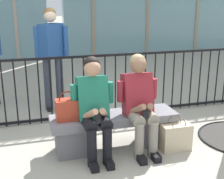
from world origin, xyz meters
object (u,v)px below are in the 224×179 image
at_px(seated_person_with_phone, 94,105).
at_px(seated_person_companion, 140,101).
at_px(stone_bench, 114,128).
at_px(shopping_bag, 176,137).
at_px(bystander_at_railing, 52,52).
at_px(handbag_on_bench, 68,109).

xyz_separation_m(seated_person_with_phone, seated_person_companion, (0.57, 0.00, 0.00)).
bearing_deg(seated_person_with_phone, stone_bench, 24.19).
xyz_separation_m(shopping_bag, bystander_at_railing, (-1.31, 1.95, 0.83)).
xyz_separation_m(seated_person_with_phone, bystander_at_railing, (-0.29, 1.80, 0.35)).
xyz_separation_m(stone_bench, handbag_on_bench, (-0.58, -0.01, 0.31)).
relative_size(handbag_on_bench, bystander_at_railing, 0.21).
bearing_deg(stone_bench, seated_person_companion, -24.19).
bearing_deg(shopping_bag, handbag_on_bench, 168.08).
height_order(seated_person_with_phone, handbag_on_bench, seated_person_with_phone).
xyz_separation_m(seated_person_companion, bystander_at_railing, (-0.87, 1.80, 0.35)).
bearing_deg(bystander_at_railing, seated_person_companion, -64.25).
bearing_deg(handbag_on_bench, seated_person_companion, -7.80).
relative_size(stone_bench, seated_person_companion, 1.32).
height_order(seated_person_companion, bystander_at_railing, bystander_at_railing).
relative_size(seated_person_with_phone, handbag_on_bench, 3.34).
distance_m(shopping_bag, bystander_at_railing, 2.49).
height_order(stone_bench, seated_person_with_phone, seated_person_with_phone).
height_order(seated_person_with_phone, shopping_bag, seated_person_with_phone).
relative_size(seated_person_companion, shopping_bag, 2.69).
height_order(handbag_on_bench, shopping_bag, handbag_on_bench).
bearing_deg(seated_person_with_phone, seated_person_companion, 0.00).
height_order(seated_person_with_phone, bystander_at_railing, bystander_at_railing).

